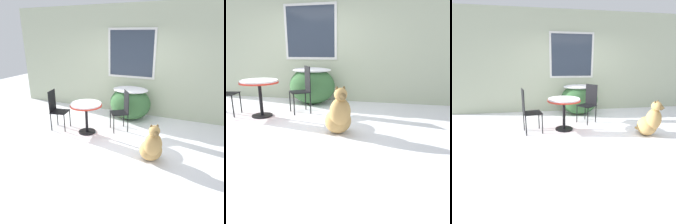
{
  "view_description": "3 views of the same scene",
  "coord_description": "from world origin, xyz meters",
  "views": [
    {
      "loc": [
        1.92,
        -3.86,
        2.32
      ],
      "look_at": [
        0.0,
        0.6,
        0.55
      ],
      "focal_mm": 35.0,
      "sensor_mm": 36.0,
      "label": 1
    },
    {
      "loc": [
        1.86,
        -3.51,
        1.31
      ],
      "look_at": [
        1.15,
        -0.19,
        0.36
      ],
      "focal_mm": 35.0,
      "sensor_mm": 36.0,
      "label": 2
    },
    {
      "loc": [
        -1.18,
        -3.47,
        1.5
      ],
      "look_at": [
        -0.59,
        0.41,
        0.43
      ],
      "focal_mm": 28.0,
      "sensor_mm": 36.0,
      "label": 3
    }
  ],
  "objects": [
    {
      "name": "dog",
      "position": [
        1.17,
        -0.24,
        0.3
      ],
      "size": [
        0.57,
        0.59,
        0.8
      ],
      "rotation": [
        0.0,
        0.0,
        0.49
      ],
      "color": "tan",
      "rests_on": "ground_plane"
    },
    {
      "name": "patio_chair_near_table",
      "position": [
        0.14,
        0.9,
        0.54
      ],
      "size": [
        0.55,
        0.55,
        1.0
      ],
      "rotation": [
        0.0,
        0.0,
        -0.92
      ],
      "color": "black",
      "rests_on": "ground_plane"
    },
    {
      "name": "ground_plane",
      "position": [
        0.0,
        0.0,
        0.0
      ],
      "size": [
        16.0,
        16.0,
        0.0
      ],
      "primitive_type": "plane",
      "color": "white"
    },
    {
      "name": "shrub_left",
      "position": [
        0.08,
        1.69,
        0.49
      ],
      "size": [
        1.15,
        0.87,
        0.91
      ],
      "color": "#386638",
      "rests_on": "ground_plane"
    },
    {
      "name": "patio_table",
      "position": [
        -0.59,
        0.41,
        0.62
      ],
      "size": [
        0.76,
        0.76,
        0.75
      ],
      "color": "black",
      "rests_on": "ground_plane"
    },
    {
      "name": "house_wall",
      "position": [
        -0.0,
        2.2,
        1.55
      ],
      "size": [
        8.0,
        0.1,
        3.07
      ],
      "color": "#B2BC9E",
      "rests_on": "ground_plane"
    }
  ]
}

